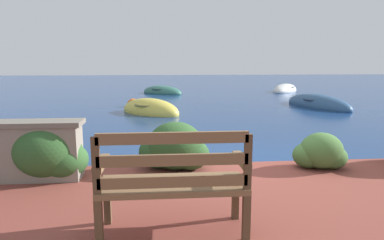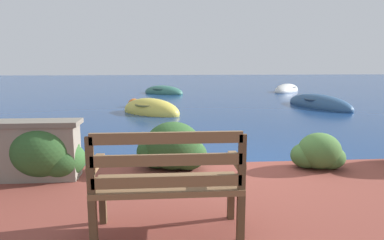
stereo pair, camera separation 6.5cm
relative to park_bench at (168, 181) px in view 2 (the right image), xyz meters
The scene contains 11 objects.
ground_plane 2.41m from the park_bench, 63.16° to the left, with size 80.00×80.00×0.00m.
park_bench is the anchor object (origin of this frame).
stone_wall 2.57m from the park_bench, 142.72° to the left, with size 1.94×0.39×0.74m.
hedge_clump_far_left 2.25m from the park_bench, 133.85° to the left, with size 1.07×0.77×0.73m.
hedge_clump_left 1.84m from the park_bench, 87.74° to the left, with size 0.96×0.69×0.66m.
hedge_clump_centre 2.70m from the park_bench, 39.06° to the left, with size 0.73×0.53×0.50m.
rowboat_nearest 8.51m from the park_bench, 93.33° to the left, with size 2.40×2.33×0.88m.
rowboat_mid 11.22m from the park_bench, 59.22° to the left, with size 1.82×3.52×0.83m.
rowboat_far 15.67m from the park_bench, 90.41° to the left, with size 2.64×2.56×0.74m.
rowboat_outer 17.73m from the park_bench, 67.09° to the left, with size 2.52×2.91×0.78m.
mooring_buoy 10.33m from the park_bench, 96.66° to the left, with size 0.51×0.51×0.46m.
Camera 2 is at (-1.05, -4.78, 1.67)m, focal length 32.00 mm.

